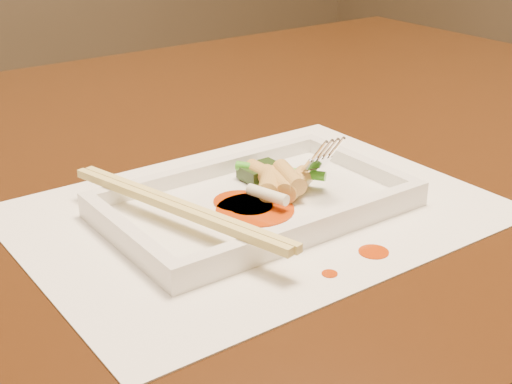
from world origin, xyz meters
TOP-DOWN VIEW (x-y plane):
  - table at (0.00, 0.00)m, footprint 1.40×0.90m
  - placemat at (-0.07, -0.18)m, footprint 0.40×0.30m
  - sauce_splatter_a at (-0.04, -0.29)m, footprint 0.02×0.02m
  - sauce_splatter_b at (-0.09, -0.30)m, footprint 0.01×0.01m
  - plate_base at (-0.07, -0.18)m, footprint 0.26×0.16m
  - plate_rim_far at (-0.07, -0.10)m, footprint 0.26×0.01m
  - plate_rim_near at (-0.07, -0.25)m, footprint 0.26×0.01m
  - plate_rim_left at (-0.19, -0.18)m, footprint 0.01×0.14m
  - plate_rim_right at (0.05, -0.18)m, footprint 0.01×0.14m
  - veg_piece at (-0.04, -0.14)m, footprint 0.04×0.03m
  - scallion_white at (-0.07, -0.19)m, footprint 0.02×0.04m
  - scallion_green at (-0.03, -0.16)m, footprint 0.06×0.07m
  - chopstick_a at (-0.15, -0.18)m, footprint 0.07×0.23m
  - chopstick_b at (-0.14, -0.18)m, footprint 0.07×0.23m
  - fork at (-0.00, -0.16)m, footprint 0.09×0.10m
  - sauce_blob_0 at (-0.08, -0.17)m, footprint 0.05×0.05m
  - sauce_blob_1 at (-0.08, -0.18)m, footprint 0.04×0.04m
  - sauce_blob_2 at (-0.08, -0.19)m, footprint 0.07×0.07m
  - rice_cake_0 at (-0.04, -0.15)m, footprint 0.02×0.05m
  - rice_cake_1 at (-0.03, -0.18)m, footprint 0.05×0.04m
  - rice_cake_2 at (-0.04, -0.18)m, footprint 0.03×0.05m
  - rice_cake_3 at (-0.04, -0.17)m, footprint 0.03×0.05m
  - rice_cake_4 at (-0.05, -0.17)m, footprint 0.04×0.04m

SIDE VIEW (x-z plane):
  - table at x=0.00m, z-range 0.27..1.02m
  - placemat at x=-0.07m, z-range 0.75..0.75m
  - sauce_splatter_a at x=-0.04m, z-range 0.75..0.75m
  - sauce_splatter_b at x=-0.09m, z-range 0.75..0.75m
  - plate_base at x=-0.07m, z-range 0.75..0.76m
  - sauce_blob_0 at x=-0.08m, z-range 0.76..0.76m
  - sauce_blob_1 at x=-0.08m, z-range 0.76..0.76m
  - sauce_blob_2 at x=-0.08m, z-range 0.76..0.76m
  - plate_rim_far at x=-0.07m, z-range 0.76..0.77m
  - plate_rim_near at x=-0.07m, z-range 0.76..0.77m
  - plate_rim_left at x=-0.19m, z-range 0.76..0.77m
  - plate_rim_right at x=0.05m, z-range 0.76..0.77m
  - veg_piece at x=-0.04m, z-range 0.76..0.77m
  - rice_cake_0 at x=-0.04m, z-range 0.76..0.78m
  - rice_cake_1 at x=-0.03m, z-range 0.76..0.78m
  - rice_cake_3 at x=-0.04m, z-range 0.76..0.78m
  - rice_cake_4 at x=-0.05m, z-range 0.76..0.78m
  - scallion_white at x=-0.07m, z-range 0.77..0.78m
  - scallion_green at x=-0.03m, z-range 0.77..0.78m
  - rice_cake_2 at x=-0.04m, z-range 0.77..0.78m
  - chopstick_a at x=-0.15m, z-range 0.77..0.78m
  - chopstick_b at x=-0.14m, z-range 0.77..0.78m
  - fork at x=0.00m, z-range 0.76..0.90m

